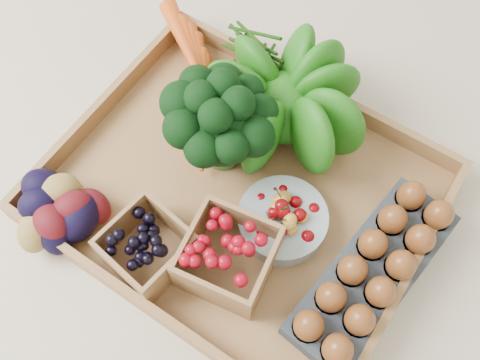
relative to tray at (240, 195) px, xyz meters
The scene contains 10 objects.
ground 0.01m from the tray, ahead, with size 4.00×4.00×0.00m, color beige.
tray is the anchor object (origin of this frame).
carrots 0.19m from the tray, 142.53° to the left, with size 0.21×0.15×0.05m, color #C94710, non-canonical shape.
lettuce 0.17m from the tray, 93.91° to the left, with size 0.17×0.17×0.17m, color #0C4A0B.
broccoli 0.10m from the tray, 146.90° to the left, with size 0.17×0.17×0.13m, color black, non-canonical shape.
cherry_bowl 0.09m from the tray, ahead, with size 0.13×0.13×0.03m, color #8C9EA5.
egg_carton 0.23m from the tray, ahead, with size 0.10×0.29×0.03m, color #333941.
potatoes 0.27m from the tray, 137.84° to the right, with size 0.16×0.16×0.09m, color #440A10, non-canonical shape.
punnet_blackberry 0.17m from the tray, 108.39° to the right, with size 0.10×0.10×0.07m, color black.
punnet_raspberry 0.13m from the tray, 64.24° to the right, with size 0.12×0.12×0.08m, color maroon.
Camera 1 is at (0.19, -0.29, 0.76)m, focal length 40.00 mm.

